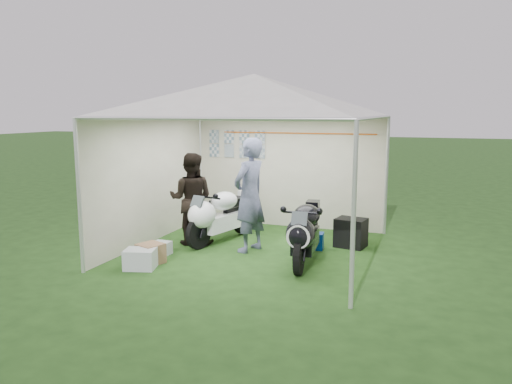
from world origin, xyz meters
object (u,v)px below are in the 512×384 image
(crate_1, at_px, (151,253))
(motorcycle_white, at_px, (219,214))
(motorcycle_black, at_px, (305,231))
(crate_2, at_px, (161,248))
(paddock_stand, at_px, (312,241))
(person_dark_jacket, at_px, (191,199))
(canopy_tent, at_px, (255,100))
(crate_0, at_px, (140,259))
(equipment_box, at_px, (351,233))
(person_blue_jacket, at_px, (250,195))

(crate_1, bearing_deg, motorcycle_white, 72.34)
(motorcycle_black, relative_size, crate_2, 6.47)
(paddock_stand, height_order, person_dark_jacket, person_dark_jacket)
(canopy_tent, bearing_deg, motorcycle_black, -24.31)
(paddock_stand, distance_m, person_dark_jacket, 2.29)
(motorcycle_black, bearing_deg, crate_0, -159.95)
(motorcycle_white, height_order, motorcycle_black, same)
(crate_0, xyz_separation_m, crate_2, (-0.09, 0.78, -0.04))
(motorcycle_black, xyz_separation_m, equipment_box, (0.52, 1.24, -0.27))
(paddock_stand, bearing_deg, person_dark_jacket, -169.13)
(crate_2, bearing_deg, person_dark_jacket, 78.23)
(equipment_box, relative_size, crate_2, 1.72)
(crate_1, bearing_deg, crate_2, 101.29)
(person_dark_jacket, bearing_deg, person_blue_jacket, 161.96)
(motorcycle_white, xyz_separation_m, person_blue_jacket, (0.73, -0.35, 0.45))
(equipment_box, height_order, crate_1, equipment_box)
(person_dark_jacket, bearing_deg, paddock_stand, 176.61)
(paddock_stand, distance_m, equipment_box, 0.72)
(canopy_tent, distance_m, motorcycle_white, 2.21)
(person_blue_jacket, distance_m, crate_2, 1.74)
(motorcycle_white, xyz_separation_m, person_dark_jacket, (-0.43, -0.27, 0.30))
(paddock_stand, height_order, crate_1, crate_1)
(motorcycle_white, bearing_deg, crate_0, -90.37)
(equipment_box, height_order, crate_0, equipment_box)
(motorcycle_white, xyz_separation_m, crate_0, (-0.50, -1.85, -0.38))
(crate_2, bearing_deg, crate_0, -83.11)
(person_dark_jacket, height_order, crate_1, person_dark_jacket)
(motorcycle_white, bearing_deg, canopy_tent, -4.48)
(paddock_stand, bearing_deg, motorcycle_white, -175.32)
(motorcycle_black, bearing_deg, crate_1, -166.13)
(crate_1, bearing_deg, canopy_tent, 44.69)
(person_blue_jacket, bearing_deg, canopy_tent, 152.85)
(motorcycle_white, relative_size, crate_0, 4.14)
(motorcycle_black, distance_m, crate_0, 2.59)
(canopy_tent, relative_size, paddock_stand, 14.63)
(equipment_box, distance_m, crate_0, 3.69)
(motorcycle_white, xyz_separation_m, equipment_box, (2.33, 0.51, -0.27))
(canopy_tent, bearing_deg, equipment_box, 27.14)
(motorcycle_black, height_order, equipment_box, motorcycle_black)
(motorcycle_white, bearing_deg, crate_1, -92.95)
(paddock_stand, bearing_deg, canopy_tent, -155.59)
(equipment_box, relative_size, crate_0, 1.12)
(motorcycle_white, height_order, crate_2, motorcycle_white)
(motorcycle_black, relative_size, paddock_stand, 5.00)
(crate_0, bearing_deg, equipment_box, 39.84)
(paddock_stand, height_order, crate_2, paddock_stand)
(paddock_stand, bearing_deg, crate_0, -138.07)
(person_blue_jacket, height_order, equipment_box, person_blue_jacket)
(crate_1, bearing_deg, motorcycle_black, 19.67)
(motorcycle_black, relative_size, crate_0, 4.22)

